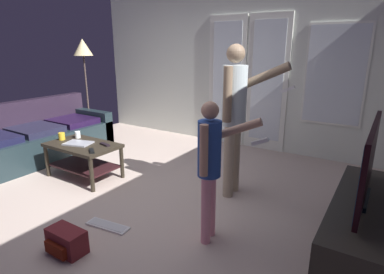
{
  "coord_description": "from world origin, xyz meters",
  "views": [
    {
      "loc": [
        2.42,
        -2.35,
        1.67
      ],
      "look_at": [
        0.75,
        0.25,
        0.77
      ],
      "focal_mm": 29.44,
      "sensor_mm": 36.0,
      "label": 1
    }
  ],
  "objects_px": {
    "loose_keyboard": "(108,226)",
    "cup_by_laptop": "(62,136)",
    "floor_lamp": "(83,53)",
    "person_child": "(211,160)",
    "person_adult": "(235,108)",
    "tv_stand": "(358,226)",
    "leather_couch": "(34,140)",
    "flat_screen_tv": "(369,163)",
    "backpack": "(66,241)",
    "coffee_table": "(83,153)",
    "tv_remote_black": "(105,144)",
    "dvd_remote_slim": "(92,151)",
    "cup_near_edge": "(78,135)",
    "laptop_closed": "(78,143)"
  },
  "relations": [
    {
      "from": "floor_lamp",
      "to": "dvd_remote_slim",
      "type": "bearing_deg",
      "value": -39.01
    },
    {
      "from": "cup_near_edge",
      "to": "leather_couch",
      "type": "bearing_deg",
      "value": -174.7
    },
    {
      "from": "person_adult",
      "to": "floor_lamp",
      "type": "relative_size",
      "value": 0.94
    },
    {
      "from": "cup_near_edge",
      "to": "person_child",
      "type": "bearing_deg",
      "value": -11.25
    },
    {
      "from": "backpack",
      "to": "laptop_closed",
      "type": "height_order",
      "value": "laptop_closed"
    },
    {
      "from": "coffee_table",
      "to": "tv_remote_black",
      "type": "xyz_separation_m",
      "value": [
        0.29,
        0.11,
        0.14
      ]
    },
    {
      "from": "leather_couch",
      "to": "coffee_table",
      "type": "bearing_deg",
      "value": -2.74
    },
    {
      "from": "floor_lamp",
      "to": "backpack",
      "type": "relative_size",
      "value": 5.28
    },
    {
      "from": "loose_keyboard",
      "to": "cup_by_laptop",
      "type": "xyz_separation_m",
      "value": [
        -1.54,
        0.66,
        0.49
      ]
    },
    {
      "from": "tv_stand",
      "to": "dvd_remote_slim",
      "type": "distance_m",
      "value": 2.86
    },
    {
      "from": "tv_stand",
      "to": "tv_remote_black",
      "type": "distance_m",
      "value": 2.91
    },
    {
      "from": "flat_screen_tv",
      "to": "backpack",
      "type": "height_order",
      "value": "flat_screen_tv"
    },
    {
      "from": "backpack",
      "to": "cup_by_laptop",
      "type": "xyz_separation_m",
      "value": [
        -1.53,
        1.11,
        0.4
      ]
    },
    {
      "from": "person_adult",
      "to": "tv_stand",
      "type": "bearing_deg",
      "value": -17.48
    },
    {
      "from": "person_child",
      "to": "tv_remote_black",
      "type": "relative_size",
      "value": 7.31
    },
    {
      "from": "leather_couch",
      "to": "flat_screen_tv",
      "type": "bearing_deg",
      "value": 1.76
    },
    {
      "from": "cup_by_laptop",
      "to": "person_adult",
      "type": "bearing_deg",
      "value": 16.01
    },
    {
      "from": "person_adult",
      "to": "person_child",
      "type": "relative_size",
      "value": 1.36
    },
    {
      "from": "backpack",
      "to": "loose_keyboard",
      "type": "bearing_deg",
      "value": 89.81
    },
    {
      "from": "coffee_table",
      "to": "person_adult",
      "type": "relative_size",
      "value": 0.56
    },
    {
      "from": "floor_lamp",
      "to": "loose_keyboard",
      "type": "relative_size",
      "value": 3.95
    },
    {
      "from": "person_child",
      "to": "laptop_closed",
      "type": "distance_m",
      "value": 2.14
    },
    {
      "from": "coffee_table",
      "to": "person_child",
      "type": "distance_m",
      "value": 2.13
    },
    {
      "from": "tv_stand",
      "to": "cup_by_laptop",
      "type": "height_order",
      "value": "cup_by_laptop"
    },
    {
      "from": "coffee_table",
      "to": "flat_screen_tv",
      "type": "height_order",
      "value": "flat_screen_tv"
    },
    {
      "from": "floor_lamp",
      "to": "tv_remote_black",
      "type": "relative_size",
      "value": 10.51
    },
    {
      "from": "leather_couch",
      "to": "coffee_table",
      "type": "xyz_separation_m",
      "value": [
        1.21,
        -0.06,
        0.04
      ]
    },
    {
      "from": "leather_couch",
      "to": "floor_lamp",
      "type": "distance_m",
      "value": 1.84
    },
    {
      "from": "cup_near_edge",
      "to": "dvd_remote_slim",
      "type": "xyz_separation_m",
      "value": [
        0.62,
        -0.29,
        -0.04
      ]
    },
    {
      "from": "leather_couch",
      "to": "tv_stand",
      "type": "xyz_separation_m",
      "value": [
        4.39,
        0.13,
        -0.06
      ]
    },
    {
      "from": "leather_couch",
      "to": "dvd_remote_slim",
      "type": "xyz_separation_m",
      "value": [
        1.56,
        -0.2,
        0.17
      ]
    },
    {
      "from": "flat_screen_tv",
      "to": "cup_by_laptop",
      "type": "bearing_deg",
      "value": -176.52
    },
    {
      "from": "tv_remote_black",
      "to": "loose_keyboard",
      "type": "bearing_deg",
      "value": -31.01
    },
    {
      "from": "person_child",
      "to": "loose_keyboard",
      "type": "xyz_separation_m",
      "value": [
        -0.91,
        -0.36,
        -0.74
      ]
    },
    {
      "from": "backpack",
      "to": "coffee_table",
      "type": "bearing_deg",
      "value": 135.47
    },
    {
      "from": "leather_couch",
      "to": "backpack",
      "type": "relative_size",
      "value": 6.73
    },
    {
      "from": "coffee_table",
      "to": "floor_lamp",
      "type": "distance_m",
      "value": 2.38
    },
    {
      "from": "flat_screen_tv",
      "to": "person_adult",
      "type": "height_order",
      "value": "person_adult"
    },
    {
      "from": "cup_by_laptop",
      "to": "backpack",
      "type": "bearing_deg",
      "value": -35.88
    },
    {
      "from": "backpack",
      "to": "laptop_closed",
      "type": "relative_size",
      "value": 1.02
    },
    {
      "from": "tv_stand",
      "to": "backpack",
      "type": "distance_m",
      "value": 2.43
    },
    {
      "from": "flat_screen_tv",
      "to": "dvd_remote_slim",
      "type": "xyz_separation_m",
      "value": [
        -2.83,
        -0.34,
        -0.32
      ]
    },
    {
      "from": "person_child",
      "to": "dvd_remote_slim",
      "type": "distance_m",
      "value": 1.75
    },
    {
      "from": "person_child",
      "to": "dvd_remote_slim",
      "type": "bearing_deg",
      "value": 174.15
    },
    {
      "from": "tv_stand",
      "to": "person_child",
      "type": "relative_size",
      "value": 1.3
    },
    {
      "from": "person_child",
      "to": "floor_lamp",
      "type": "relative_size",
      "value": 0.7
    },
    {
      "from": "tv_stand",
      "to": "person_adult",
      "type": "xyz_separation_m",
      "value": [
        -1.35,
        0.42,
        0.78
      ]
    },
    {
      "from": "leather_couch",
      "to": "backpack",
      "type": "xyz_separation_m",
      "value": [
        2.36,
        -1.19,
        -0.19
      ]
    },
    {
      "from": "backpack",
      "to": "dvd_remote_slim",
      "type": "xyz_separation_m",
      "value": [
        -0.8,
        0.99,
        0.37
      ]
    },
    {
      "from": "coffee_table",
      "to": "cup_near_edge",
      "type": "xyz_separation_m",
      "value": [
        -0.27,
        0.14,
        0.17
      ]
    }
  ]
}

